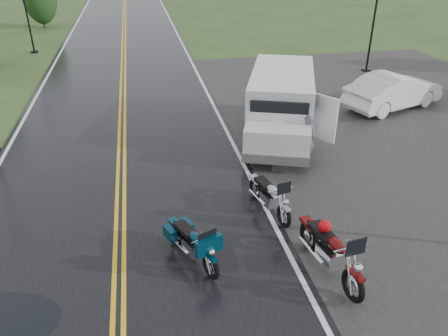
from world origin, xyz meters
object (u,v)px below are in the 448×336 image
Objects in this scene: person_at_van at (306,140)px; lamp_post_far_right at (373,28)px; motorcycle_silver at (285,208)px; van_white at (250,125)px; motorcycle_teal at (211,258)px; sedan_white at (393,91)px; motorcycle_red at (355,275)px; lamp_post_far_left at (27,13)px.

person_at_van is 0.35× the size of lamp_post_far_right.
person_at_van is 11.66m from lamp_post_far_right.
van_white reaches higher than motorcycle_silver.
motorcycle_teal is 0.96× the size of motorcycle_silver.
motorcycle_teal is 1.24× the size of person_at_van.
person_at_van is 0.35× the size of sedan_white.
sedan_white reaches higher than motorcycle_teal.
person_at_van is at bearing -0.56° from van_white.
motorcycle_red is at bearing -118.20° from lamp_post_far_right.
motorcycle_teal is 6.15m from person_at_van.
motorcycle_red is 1.16× the size of motorcycle_silver.
sedan_white is (7.07, 7.25, 0.13)m from motorcycle_silver.
lamp_post_far_right reaches higher than van_white.
lamp_post_far_left is (-9.94, 22.98, 1.62)m from motorcycle_red.
sedan_white is (6.52, 9.87, 0.04)m from motorcycle_red.
motorcycle_teal is at bearing 114.17° from sedan_white.
lamp_post_far_left reaches higher than van_white.
van_white is at bearing 95.95° from sedan_white.
van_white is 1.34× the size of sedan_white.
person_at_van is (1.69, -0.63, -0.38)m from van_white.
van_white is at bearing -26.17° from person_at_van.
van_white is at bearing 44.17° from motorcycle_teal.
person_at_van is 0.34× the size of lamp_post_far_left.
motorcycle_teal is (-2.63, 1.16, -0.12)m from motorcycle_red.
person_at_van is (1.24, 5.93, 0.09)m from motorcycle_red.
lamp_post_far_right reaches higher than person_at_van.
motorcycle_red is 1.50× the size of person_at_van.
sedan_white is at bearing -106.98° from lamp_post_far_right.
motorcycle_silver is 0.44× the size of lamp_post_far_left.
person_at_van reaches higher than motorcycle_red.
sedan_white reaches higher than motorcycle_red.
motorcycle_teal is 12.63m from sedan_white.
person_at_van reaches higher than motorcycle_silver.
lamp_post_far_left reaches higher than motorcycle_teal.
lamp_post_far_right is at bearing 53.12° from motorcycle_red.
lamp_post_far_left reaches higher than lamp_post_far_right.
van_white is 1.28× the size of lamp_post_far_left.
van_white is 12.24m from lamp_post_far_right.
motorcycle_red is at bearing -66.62° from lamp_post_far_left.
motorcycle_red is 0.52× the size of lamp_post_far_right.
van_white is (2.18, 5.41, 0.59)m from motorcycle_teal.
lamp_post_far_right is at bearing 42.50° from motorcycle_silver.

